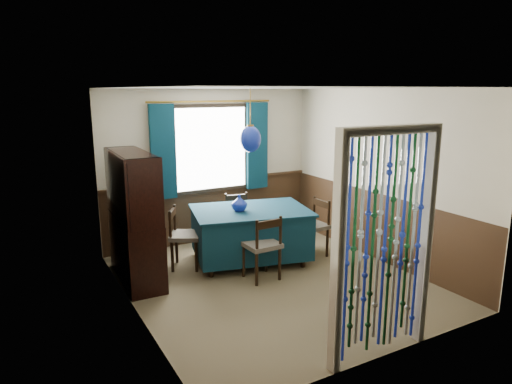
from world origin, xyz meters
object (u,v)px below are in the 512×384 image
pendant_lamp (250,139)px  chair_left (184,236)px  bowl_shelf (143,196)px  chair_far (239,219)px  dining_table (251,232)px  chair_near (263,246)px  chair_right (313,226)px  vase_table (239,204)px  vase_sideboard (133,206)px  sideboard (135,237)px

pendant_lamp → chair_left: bearing=164.2°
bowl_shelf → chair_far: bearing=24.4°
dining_table → chair_near: (-0.17, -0.65, 0.01)m
chair_right → chair_near: bearing=108.5°
pendant_lamp → vase_table: 0.93m
chair_far → bowl_shelf: 2.04m
chair_near → vase_table: 0.78m
chair_near → vase_sideboard: 1.84m
chair_right → pendant_lamp: (-0.96, 0.22, 1.34)m
chair_left → pendant_lamp: bearing=103.6°
chair_near → bowl_shelf: 1.67m
sideboard → pendant_lamp: bearing=-4.3°
chair_near → sideboard: (-1.47, 0.82, 0.12)m
pendant_lamp → vase_sideboard: bearing=164.7°
vase_sideboard → chair_right: bearing=-14.5°
chair_far → bowl_shelf: bowl_shelf is taller
chair_far → sideboard: (-1.79, -0.49, 0.14)m
chair_left → chair_right: (1.89, -0.49, -0.00)m
chair_far → sideboard: bearing=25.6°
pendant_lamp → bowl_shelf: (-1.58, -0.12, -0.61)m
sideboard → vase_table: 1.50m
dining_table → bowl_shelf: 1.75m
sideboard → pendant_lamp: (1.64, -0.17, 1.21)m
dining_table → chair_right: 0.99m
chair_right → vase_table: bearing=76.6°
chair_near → bowl_shelf: bowl_shelf is taller
chair_left → vase_sideboard: vase_sideboard is taller
chair_left → pendant_lamp: pendant_lamp is taller
sideboard → bowl_shelf: 0.67m
dining_table → sideboard: (-1.64, 0.17, 0.14)m
dining_table → bowl_shelf: size_ratio=8.45×
chair_right → vase_sideboard: bearing=73.5°
dining_table → pendant_lamp: pendant_lamp is taller
vase_sideboard → dining_table: bearing=-15.3°
dining_table → pendant_lamp: 1.35m
pendant_lamp → vase_sideboard: size_ratio=5.22×
dining_table → chair_right: chair_right is taller
chair_far → chair_right: size_ratio=0.98×
sideboard → bowl_shelf: (0.06, -0.29, 0.60)m
chair_right → pendant_lamp: size_ratio=0.99×
chair_left → pendant_lamp: size_ratio=1.00×
pendant_lamp → vase_table: (-0.18, 0.00, -0.91)m
bowl_shelf → chair_near: bearing=-20.5°
bowl_shelf → vase_table: bearing=5.2°
dining_table → pendant_lamp: (0.00, -0.00, 1.35)m
dining_table → chair_right: bearing=0.5°
dining_table → pendant_lamp: bearing=-72.8°
chair_right → bowl_shelf: size_ratio=3.95×
chair_left → bowl_shelf: 1.05m
vase_table → chair_far: bearing=63.5°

